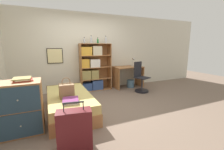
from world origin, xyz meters
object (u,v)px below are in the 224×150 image
book_stack_on_bed (71,101)px  waste_bin (131,84)px  suitcase (75,130)px  desk (128,73)px  bookcase (92,69)px  bottle_blue (106,41)px  bottle_brown (91,40)px  desk_lamp (134,60)px  handbag (67,90)px  dresser (22,107)px  bed (69,103)px  bottle_clear (98,41)px  desk_chair (141,82)px  bottle_green (84,41)px  magazine_pile_on_dresser (23,79)px

book_stack_on_bed → waste_bin: bearing=37.4°
suitcase → desk: bearing=48.1°
bookcase → bottle_blue: bottle_blue is taller
bottle_brown → desk_lamp: size_ratio=0.68×
handbag → dresser: bearing=-160.5°
desk_lamp → bed: bearing=-151.8°
dresser → desk_lamp: size_ratio=2.45×
desk_lamp → suitcase: bearing=-134.4°
book_stack_on_bed → bookcase: 2.33m
bottle_clear → desk_chair: (1.21, -0.82, -1.34)m
bed → bottle_green: 2.23m
handbag → book_stack_on_bed: (0.02, -0.35, -0.11)m
dresser → magazine_pile_on_dresser: 0.49m
book_stack_on_bed → bottle_brown: bearing=63.4°
bottle_brown → desk_chair: (1.45, -0.77, -1.36)m
bed → magazine_pile_on_dresser: size_ratio=5.33×
handbag → bottle_blue: bottle_blue is taller
handbag → desk_chair: desk_chair is taller
dresser → desk: size_ratio=0.88×
suitcase → bottle_green: (0.87, 2.87, 1.37)m
suitcase → waste_bin: 3.64m
bottle_clear → desk: bottle_clear is taller
waste_bin → book_stack_on_bed: bearing=-142.6°
book_stack_on_bed → bottle_blue: 2.84m
bed → suitcase: (-0.11, -1.36, 0.08)m
desk_chair → bed: bearing=-164.4°
magazine_pile_on_dresser → bookcase: bearing=47.1°
bottle_clear → bed: bearing=-129.1°
book_stack_on_bed → magazine_pile_on_dresser: (-0.77, 0.12, 0.46)m
suitcase → dresser: bearing=132.3°
bottle_brown → suitcase: bearing=-111.1°
suitcase → bed: bearing=85.4°
dresser → bed: bearing=31.2°
waste_bin → desk_chair: bearing=-87.0°
desk_chair → magazine_pile_on_dresser: bearing=-160.5°
bed → desk_lamp: desk_lamp is taller
bottle_blue → handbag: bearing=-132.5°
bottle_brown → desk_lamp: (1.58, -0.08, -0.68)m
desk_chair → waste_bin: 0.63m
bed → dresser: (-0.87, -0.52, 0.24)m
dresser → desk_chair: bearing=20.1°
suitcase → bottle_blue: (1.60, 2.82, 1.39)m
magazine_pile_on_dresser → bottle_clear: bottle_clear is taller
magazine_pile_on_dresser → suitcase: bearing=-51.6°
suitcase → bottle_clear: bearing=65.1°
handbag → book_stack_on_bed: handbag is taller
bottle_green → desk_chair: 2.29m
handbag → waste_bin: (2.46, 1.52, -0.45)m
bookcase → bottle_clear: bottle_clear is taller
bottle_blue → waste_bin: (0.90, -0.19, -1.56)m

